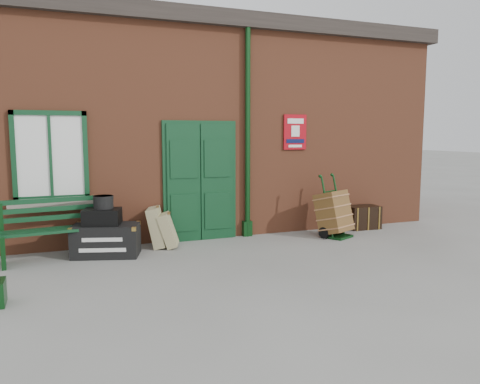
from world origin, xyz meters
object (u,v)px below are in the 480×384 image
houdini_trunk (106,240)px  porter_trolley (334,213)px  dark_trunk (363,217)px  bench (57,228)px

houdini_trunk → porter_trolley: size_ratio=0.88×
porter_trolley → dark_trunk: (1.03, 0.47, -0.22)m
porter_trolley → dark_trunk: 1.15m
bench → porter_trolley: (5.07, -0.17, -0.05)m
bench → porter_trolley: size_ratio=1.41×
bench → houdini_trunk: (0.75, -0.07, -0.25)m
houdini_trunk → porter_trolley: 4.32m
porter_trolley → bench: bearing=153.0°
houdini_trunk → bench: bearing=-168.7°
bench → dark_trunk: bearing=-3.5°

